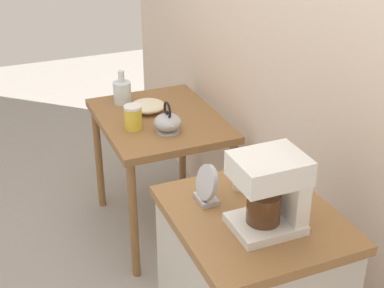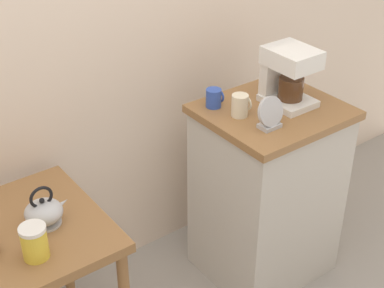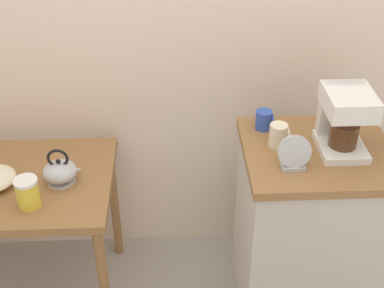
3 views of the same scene
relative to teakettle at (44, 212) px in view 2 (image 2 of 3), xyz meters
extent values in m
cylinder|color=olive|center=(0.17, 0.30, -0.43)|extent=(0.04, 0.04, 0.68)
cube|color=#BCB7AD|center=(1.06, -0.08, -0.34)|extent=(0.57, 0.51, 0.87)
cube|color=olive|center=(1.06, -0.08, 0.12)|extent=(0.60, 0.54, 0.04)
cylinder|color=#B2B5BA|center=(0.00, 0.00, -0.05)|extent=(0.12, 0.12, 0.01)
ellipsoid|color=#B2B5BA|center=(0.00, 0.00, 0.00)|extent=(0.14, 0.14, 0.09)
cone|color=#B2B5BA|center=(0.07, 0.00, 0.00)|extent=(0.07, 0.03, 0.05)
sphere|color=black|center=(0.00, 0.00, 0.05)|extent=(0.02, 0.02, 0.02)
torus|color=black|center=(0.00, 0.00, 0.07)|extent=(0.09, 0.01, 0.09)
cylinder|color=gold|center=(-0.10, -0.15, 0.00)|extent=(0.09, 0.09, 0.11)
cylinder|color=white|center=(-0.10, -0.15, 0.07)|extent=(0.09, 0.09, 0.01)
cube|color=white|center=(1.14, -0.09, 0.15)|extent=(0.18, 0.22, 0.03)
cube|color=white|center=(1.14, 0.00, 0.26)|extent=(0.16, 0.05, 0.26)
cube|color=white|center=(1.14, -0.09, 0.35)|extent=(0.18, 0.22, 0.08)
cylinder|color=#4C2D19|center=(1.14, -0.10, 0.21)|extent=(0.11, 0.11, 0.10)
cylinder|color=#2D4CAD|center=(0.86, 0.09, 0.18)|extent=(0.07, 0.07, 0.08)
torus|color=#2D4CAD|center=(0.90, 0.09, 0.18)|extent=(0.01, 0.06, 0.06)
cylinder|color=beige|center=(0.90, -0.04, 0.18)|extent=(0.07, 0.07, 0.10)
torus|color=beige|center=(0.94, -0.04, 0.18)|extent=(0.01, 0.06, 0.06)
cube|color=#B2B5BA|center=(0.93, -0.20, 0.14)|extent=(0.09, 0.06, 0.02)
cylinder|color=#B2B5BA|center=(0.93, -0.20, 0.21)|extent=(0.13, 0.05, 0.13)
cylinder|color=black|center=(0.93, -0.20, 0.21)|extent=(0.11, 0.04, 0.10)
camera|label=1|loc=(2.40, -0.87, 1.19)|focal=51.73mm
camera|label=2|loc=(-0.57, -1.68, 1.31)|focal=54.09mm
camera|label=3|loc=(0.47, -1.80, 1.33)|focal=49.38mm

